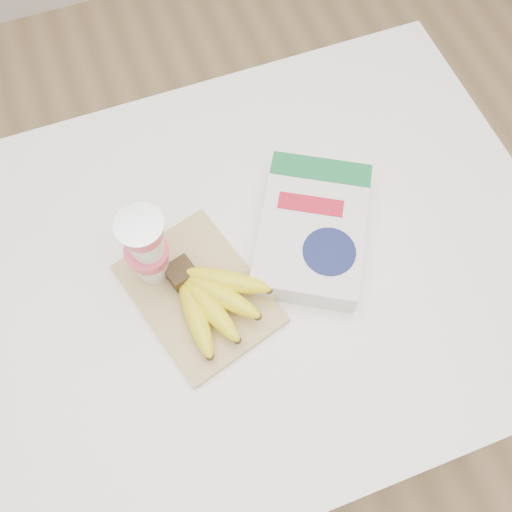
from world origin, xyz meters
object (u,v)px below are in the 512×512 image
(bananas, at_px, (211,298))
(cereal_box, at_px, (312,229))
(yogurt_stack, at_px, (147,248))
(table, at_px, (222,350))
(cutting_board, at_px, (198,293))

(bananas, height_order, cereal_box, bananas)
(yogurt_stack, height_order, cereal_box, yogurt_stack)
(table, distance_m, cereal_box, 0.57)
(table, relative_size, bananas, 6.81)
(table, distance_m, yogurt_stack, 0.62)
(bananas, height_order, yogurt_stack, yogurt_stack)
(table, bearing_deg, bananas, -100.31)
(table, xyz_separation_m, yogurt_stack, (-0.09, 0.03, 0.61))
(cereal_box, bearing_deg, bananas, -132.89)
(cereal_box, bearing_deg, cutting_board, -140.56)
(bananas, xyz_separation_m, cereal_box, (0.22, 0.07, -0.01))
(cutting_board, bearing_deg, yogurt_stack, 117.27)
(bananas, distance_m, yogurt_stack, 0.14)
(bananas, relative_size, cereal_box, 0.58)
(table, distance_m, bananas, 0.54)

